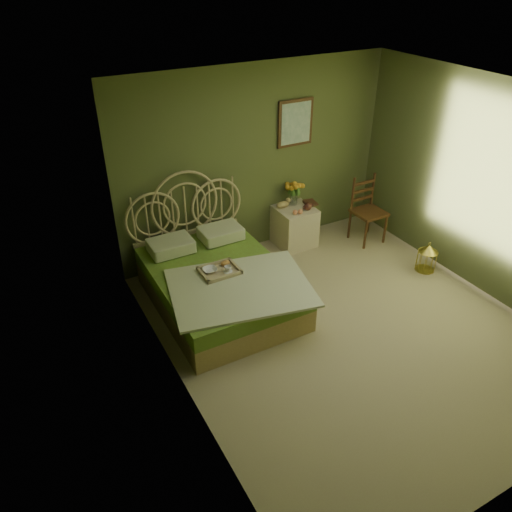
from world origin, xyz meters
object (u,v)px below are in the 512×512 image
chair (366,206)px  birdcage (427,258)px  nightstand (294,222)px  bed (218,281)px

chair → birdcage: bearing=-81.1°
nightstand → chair: bearing=-19.7°
nightstand → birdcage: 1.91m
nightstand → birdcage: nightstand is taller
nightstand → chair: size_ratio=1.04×
chair → nightstand: bearing=160.1°
nightstand → birdcage: (1.19, -1.49, -0.17)m
chair → birdcage: size_ratio=2.50×
birdcage → nightstand: bearing=128.8°
nightstand → bed: bearing=-153.9°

